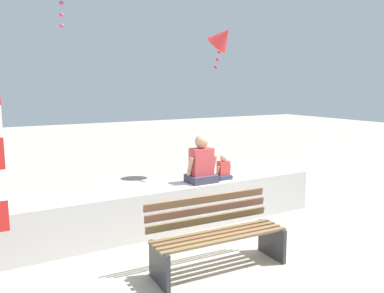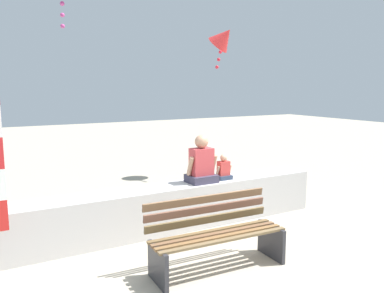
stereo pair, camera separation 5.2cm
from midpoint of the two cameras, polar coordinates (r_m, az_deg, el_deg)
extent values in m
plane|color=#ACA18D|center=(5.42, 4.18, -16.16)|extent=(40.00, 40.00, 0.00)
cube|color=beige|center=(6.40, -2.70, -8.74)|extent=(5.31, 0.58, 0.71)
cube|color=brown|center=(4.88, 5.26, -13.29)|extent=(1.75, 0.15, 0.03)
cube|color=brown|center=(4.97, 4.55, -12.87)|extent=(1.75, 0.15, 0.03)
cube|color=brown|center=(5.06, 3.87, -12.46)|extent=(1.75, 0.15, 0.03)
cube|color=brown|center=(5.15, 3.22, -12.06)|extent=(1.75, 0.15, 0.03)
cube|color=brown|center=(5.20, 2.63, -10.46)|extent=(1.75, 0.12, 0.10)
cube|color=brown|center=(5.18, 2.51, -9.03)|extent=(1.75, 0.12, 0.10)
cube|color=brown|center=(5.16, 2.40, -7.59)|extent=(1.75, 0.12, 0.10)
cube|color=#2D2D33|center=(4.77, -4.62, -16.79)|extent=(0.07, 0.53, 0.45)
cube|color=#2D2D33|center=(5.54, 11.62, -13.22)|extent=(0.07, 0.53, 0.45)
cube|color=#39364A|center=(6.51, 1.60, -4.63)|extent=(0.46, 0.38, 0.13)
cube|color=#C53F43|center=(6.45, 1.61, -2.18)|extent=(0.36, 0.23, 0.44)
cylinder|color=tan|center=(6.33, -0.01, -2.86)|extent=(0.07, 0.18, 0.32)
cylinder|color=tan|center=(6.55, 3.35, -2.48)|extent=(0.07, 0.18, 0.32)
sphere|color=tan|center=(6.39, 1.62, 0.72)|extent=(0.22, 0.22, 0.22)
cube|color=#2E3B51|center=(6.74, 4.77, -4.43)|extent=(0.25, 0.21, 0.07)
cube|color=#C83D39|center=(6.71, 4.79, -3.14)|extent=(0.20, 0.13, 0.24)
cylinder|color=#D7A988|center=(6.64, 3.98, -3.51)|extent=(0.04, 0.10, 0.18)
cylinder|color=#D7A988|center=(6.77, 5.68, -3.29)|extent=(0.04, 0.10, 0.18)
sphere|color=#D7A988|center=(6.67, 4.81, -1.62)|extent=(0.12, 0.12, 0.12)
sphere|color=#C1448E|center=(7.79, -18.02, 19.02)|extent=(0.08, 0.08, 0.08)
sphere|color=#C1448E|center=(7.85, -18.00, 17.59)|extent=(0.08, 0.08, 0.08)
sphere|color=#C1448E|center=(7.93, -17.98, 16.19)|extent=(0.08, 0.08, 0.08)
cone|color=red|center=(9.95, 4.74, 15.40)|extent=(0.88, 0.93, 0.73)
sphere|color=red|center=(9.84, 4.50, 14.42)|extent=(0.08, 0.08, 0.08)
sphere|color=red|center=(9.73, 4.26, 13.42)|extent=(0.08, 0.08, 0.08)
sphere|color=red|center=(9.63, 4.02, 12.40)|extent=(0.08, 0.08, 0.08)
sphere|color=red|center=(9.53, 3.78, 11.36)|extent=(0.08, 0.08, 0.08)
camera|label=1|loc=(0.03, -89.76, 0.04)|focal=36.98mm
camera|label=2|loc=(0.03, 90.24, -0.04)|focal=36.98mm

